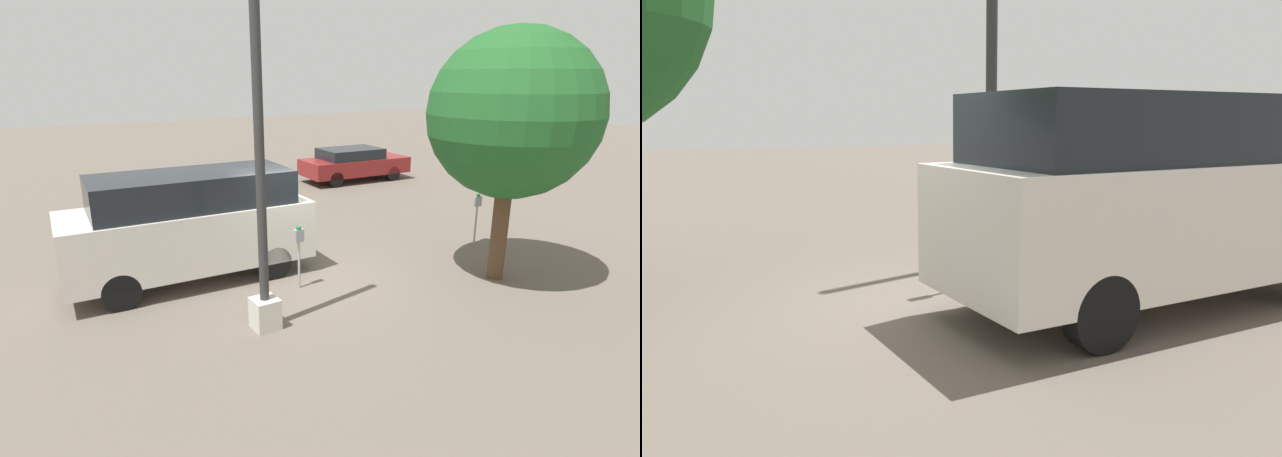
% 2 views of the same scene
% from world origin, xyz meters
% --- Properties ---
extents(ground_plane, '(80.00, 80.00, 0.00)m').
position_xyz_m(ground_plane, '(0.00, 0.00, 0.00)').
color(ground_plane, '#60564C').
extents(parking_meter_near, '(0.21, 0.12, 1.35)m').
position_xyz_m(parking_meter_near, '(0.45, 0.38, 0.99)').
color(parking_meter_near, '#9E9EA3').
rests_on(parking_meter_near, ground).
extents(lamp_post, '(0.44, 0.44, 6.30)m').
position_xyz_m(lamp_post, '(1.81, 1.55, 2.11)').
color(lamp_post, beige).
rests_on(lamp_post, ground).
extents(parked_van, '(5.14, 2.16, 2.31)m').
position_xyz_m(parked_van, '(2.13, -1.28, 1.25)').
color(parked_van, beige).
rests_on(parked_van, ground).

